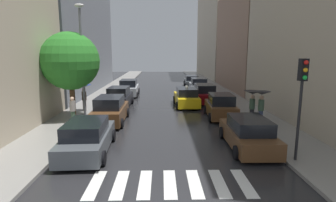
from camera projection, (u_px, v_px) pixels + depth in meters
The scene contains 24 objects.
ground_plane at pixel (164, 95), 30.38m from camera, with size 28.00×72.00×0.04m, color #242426.
sidewalk_left at pixel (106, 94), 30.20m from camera, with size 3.00×72.00×0.15m, color gray.
sidewalk_right at pixel (221, 94), 30.53m from camera, with size 3.00×72.00×0.15m, color gray.
crosswalk_stripes at pixel (170, 184), 9.78m from camera, with size 5.85×2.20×0.01m.
building_left_mid at pixel (69, 39), 31.36m from camera, with size 6.00×21.00×12.51m, color slate.
building_right_mid at pixel (253, 42), 33.16m from camera, with size 6.00×14.60×11.94m, color #8C6B56.
building_right_far at pixel (221, 22), 50.79m from camera, with size 6.00×21.75×20.54m, color #B2A38C.
parked_car_left_nearest at pixel (87, 138), 12.66m from camera, with size 2.28×4.85×1.58m.
parked_car_left_second at pixel (110, 110), 18.17m from camera, with size 2.09×4.57×1.80m.
parked_car_left_third at pixel (119, 98), 23.35m from camera, with size 2.16×4.28×1.77m.
parked_car_left_fourth at pixel (129, 88), 29.35m from camera, with size 2.17×4.33×1.79m.
parked_car_right_nearest at pixel (248, 134), 13.30m from camera, with size 2.13×4.60×1.57m.
parked_car_right_second at pixel (221, 107), 19.51m from camera, with size 2.17×4.10×1.75m.
parked_car_right_third at pixel (204, 94), 25.51m from camera, with size 2.13×4.70×1.74m.
parked_car_right_fourth at pixel (198, 86), 30.90m from camera, with size 2.14×4.44×1.81m.
parked_car_right_fifth at pixel (192, 81), 37.12m from camera, with size 2.14×4.83×1.55m.
taxi_midroad at pixel (186, 97), 23.82m from camera, with size 2.18×4.66×1.81m.
pedestrian_foreground at pixel (73, 110), 17.26m from camera, with size 0.36×0.36×1.76m.
pedestrian_near_tree at pixel (84, 91), 20.91m from camera, with size 1.16×1.16×2.07m.
pedestrian_by_kerb at pixel (261, 100), 17.03m from camera, with size 1.07×1.07×2.13m.
pedestrian_far_side at pixel (252, 98), 17.73m from camera, with size 1.14×1.14×2.05m.
street_tree_left at pixel (70, 61), 18.27m from camera, with size 3.93×3.93×5.93m.
traffic_light_right_corner at pixel (302, 87), 11.02m from camera, with size 0.30×0.42×4.30m.
lamp_post_left at pixel (82, 55), 17.87m from camera, with size 0.60×0.28×7.63m.
Camera 1 is at (-0.30, -6.02, 4.70)m, focal length 28.87 mm.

